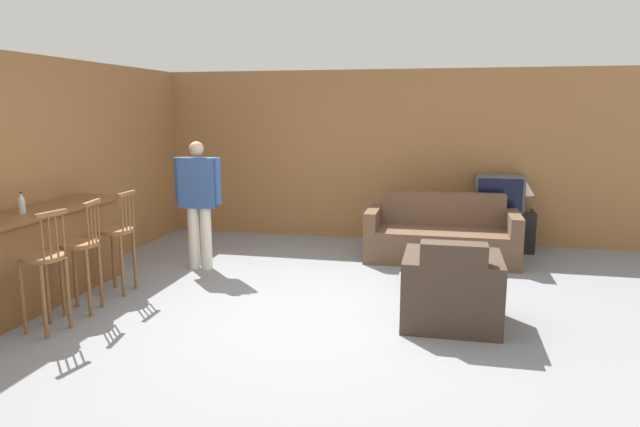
{
  "coord_description": "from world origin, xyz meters",
  "views": [
    {
      "loc": [
        1.26,
        -5.29,
        2.02
      ],
      "look_at": [
        -0.09,
        0.9,
        0.85
      ],
      "focal_mm": 32.0,
      "sensor_mm": 36.0,
      "label": 1
    }
  ],
  "objects_px": {
    "bar_chair_near": "(44,268)",
    "armchair_near": "(451,293)",
    "tv_unit": "(497,230)",
    "bottle": "(22,204)",
    "bar_chair_far": "(117,239)",
    "couch_far": "(441,237)",
    "table_lamp": "(526,190)",
    "bar_chair_mid": "(81,253)",
    "tv": "(499,193)",
    "coffee_table": "(436,259)",
    "person_by_window": "(198,198)"
  },
  "relations": [
    {
      "from": "armchair_near",
      "to": "coffee_table",
      "type": "relative_size",
      "value": 1.01
    },
    {
      "from": "bar_chair_mid",
      "to": "table_lamp",
      "type": "height_order",
      "value": "bar_chair_mid"
    },
    {
      "from": "bar_chair_far",
      "to": "armchair_near",
      "type": "distance_m",
      "value": 3.62
    },
    {
      "from": "bottle",
      "to": "person_by_window",
      "type": "xyz_separation_m",
      "value": [
        1.09,
        1.76,
        -0.18
      ]
    },
    {
      "from": "couch_far",
      "to": "coffee_table",
      "type": "height_order",
      "value": "couch_far"
    },
    {
      "from": "bar_chair_far",
      "to": "armchair_near",
      "type": "bearing_deg",
      "value": -3.42
    },
    {
      "from": "armchair_near",
      "to": "table_lamp",
      "type": "height_order",
      "value": "table_lamp"
    },
    {
      "from": "bar_chair_near",
      "to": "armchair_near",
      "type": "height_order",
      "value": "bar_chair_near"
    },
    {
      "from": "coffee_table",
      "to": "tv_unit",
      "type": "bearing_deg",
      "value": 66.69
    },
    {
      "from": "table_lamp",
      "to": "bar_chair_mid",
      "type": "bearing_deg",
      "value": -142.2
    },
    {
      "from": "person_by_window",
      "to": "couch_far",
      "type": "bearing_deg",
      "value": 20.34
    },
    {
      "from": "bar_chair_near",
      "to": "coffee_table",
      "type": "relative_size",
      "value": 1.27
    },
    {
      "from": "armchair_near",
      "to": "person_by_window",
      "type": "distance_m",
      "value": 3.42
    },
    {
      "from": "bar_chair_near",
      "to": "armchair_near",
      "type": "distance_m",
      "value": 3.74
    },
    {
      "from": "bar_chair_far",
      "to": "table_lamp",
      "type": "bearing_deg",
      "value": 32.48
    },
    {
      "from": "coffee_table",
      "to": "bar_chair_mid",
      "type": "bearing_deg",
      "value": -154.15
    },
    {
      "from": "bar_chair_far",
      "to": "couch_far",
      "type": "bearing_deg",
      "value": 32.18
    },
    {
      "from": "bar_chair_near",
      "to": "person_by_window",
      "type": "height_order",
      "value": "person_by_window"
    },
    {
      "from": "coffee_table",
      "to": "tv_unit",
      "type": "relative_size",
      "value": 0.88
    },
    {
      "from": "bar_chair_mid",
      "to": "bottle",
      "type": "relative_size",
      "value": 5.21
    },
    {
      "from": "armchair_near",
      "to": "tv_unit",
      "type": "distance_m",
      "value": 3.23
    },
    {
      "from": "armchair_near",
      "to": "couch_far",
      "type": "bearing_deg",
      "value": 92.75
    },
    {
      "from": "armchair_near",
      "to": "bottle",
      "type": "distance_m",
      "value": 4.3
    },
    {
      "from": "table_lamp",
      "to": "coffee_table",
      "type": "bearing_deg",
      "value": -121.85
    },
    {
      "from": "armchair_near",
      "to": "bar_chair_far",
      "type": "bearing_deg",
      "value": 176.58
    },
    {
      "from": "table_lamp",
      "to": "bar_chair_far",
      "type": "bearing_deg",
      "value": -147.52
    },
    {
      "from": "couch_far",
      "to": "bar_chair_near",
      "type": "bearing_deg",
      "value": -135.93
    },
    {
      "from": "tv",
      "to": "table_lamp",
      "type": "height_order",
      "value": "tv"
    },
    {
      "from": "bar_chair_mid",
      "to": "coffee_table",
      "type": "relative_size",
      "value": 1.27
    },
    {
      "from": "couch_far",
      "to": "armchair_near",
      "type": "distance_m",
      "value": 2.41
    },
    {
      "from": "armchair_near",
      "to": "table_lamp",
      "type": "xyz_separation_m",
      "value": [
        1.03,
        3.16,
        0.57
      ]
    },
    {
      "from": "couch_far",
      "to": "table_lamp",
      "type": "bearing_deg",
      "value": 33.41
    },
    {
      "from": "tv_unit",
      "to": "bar_chair_near",
      "type": "bearing_deg",
      "value": -135.92
    },
    {
      "from": "tv_unit",
      "to": "person_by_window",
      "type": "xyz_separation_m",
      "value": [
        -3.78,
        -1.87,
        0.62
      ]
    },
    {
      "from": "bar_chair_near",
      "to": "person_by_window",
      "type": "xyz_separation_m",
      "value": [
        0.49,
        2.26,
        0.31
      ]
    },
    {
      "from": "tv",
      "to": "person_by_window",
      "type": "height_order",
      "value": "person_by_window"
    },
    {
      "from": "bar_chair_mid",
      "to": "bar_chair_far",
      "type": "height_order",
      "value": "same"
    },
    {
      "from": "tv",
      "to": "bottle",
      "type": "distance_m",
      "value": 6.07
    },
    {
      "from": "bar_chair_mid",
      "to": "tv",
      "type": "distance_m",
      "value": 5.58
    },
    {
      "from": "bar_chair_near",
      "to": "bottle",
      "type": "height_order",
      "value": "bottle"
    },
    {
      "from": "couch_far",
      "to": "coffee_table",
      "type": "bearing_deg",
      "value": -92.48
    },
    {
      "from": "bar_chair_far",
      "to": "couch_far",
      "type": "height_order",
      "value": "bar_chair_far"
    },
    {
      "from": "tv_unit",
      "to": "tv",
      "type": "relative_size",
      "value": 1.51
    },
    {
      "from": "bottle",
      "to": "table_lamp",
      "type": "xyz_separation_m",
      "value": [
        5.23,
        3.62,
        -0.2
      ]
    },
    {
      "from": "bar_chair_near",
      "to": "tv_unit",
      "type": "distance_m",
      "value": 5.94
    },
    {
      "from": "couch_far",
      "to": "tv",
      "type": "distance_m",
      "value": 1.21
    },
    {
      "from": "tv",
      "to": "armchair_near",
      "type": "bearing_deg",
      "value": -101.89
    },
    {
      "from": "bar_chair_far",
      "to": "tv",
      "type": "distance_m",
      "value": 5.19
    },
    {
      "from": "tv",
      "to": "table_lamp",
      "type": "xyz_separation_m",
      "value": [
        0.37,
        0.0,
        0.05
      ]
    },
    {
      "from": "bar_chair_mid",
      "to": "person_by_window",
      "type": "bearing_deg",
      "value": 74.26
    }
  ]
}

